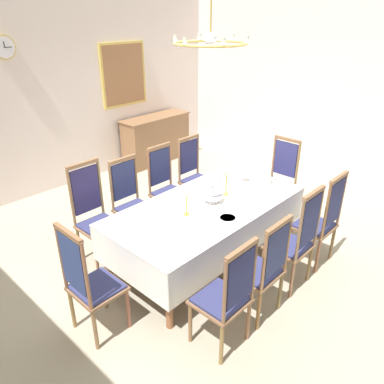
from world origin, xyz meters
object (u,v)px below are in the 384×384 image
chair_north_c (167,186)px  bowl_far_right (228,219)px  chandelier (210,42)px  candlestick_east (226,183)px  chair_north_d (195,174)px  spoon_secondary (220,172)px  chair_south_c (296,239)px  soup_tureen (213,194)px  bowl_near_right (216,174)px  bowl_near_left (275,191)px  chair_south_a (227,295)px  sideboard (156,139)px  spoon_primary (278,189)px  chair_head_west (89,282)px  candlestick_west (186,204)px  dining_table (207,210)px  framed_painting (124,75)px  chair_south_b (263,267)px  chair_north_a (94,214)px  chair_north_b (131,201)px  mounted_clock (4,47)px  chair_head_east (279,178)px  bowl_far_left (246,210)px  chair_south_d (321,219)px

chair_north_c → bowl_far_right: bearing=73.1°
chandelier → candlestick_east: bearing=-0.0°
chair_north_c → chair_north_d: size_ratio=1.01×
chair_north_d → spoon_secondary: size_ratio=6.26×
chair_south_c → chandelier: (-0.28, 0.99, 1.88)m
chair_north_d → soup_tureen: chair_north_d is taller
bowl_near_right → bowl_near_left: bearing=-84.6°
chair_south_c → chair_south_a: bearing=179.8°
sideboard → spoon_primary: bearing=74.3°
chair_north_d → chair_head_west: (-2.43, -0.98, 0.01)m
chair_north_c → spoon_primary: (0.62, -1.35, 0.18)m
candlestick_west → bowl_far_right: candlestick_west is taller
chair_north_c → chair_head_west: bearing=27.9°
candlestick_east → chair_south_a: bearing=-140.8°
dining_table → framed_painting: 3.61m
bowl_far_right → bowl_near_right: bearing=45.9°
chair_south_a → chair_south_b: chair_south_a is taller
chair_south_b → bowl_near_left: bearing=27.8°
chair_south_a → framed_painting: (2.22, 4.16, 1.14)m
bowl_near_right → candlestick_west: bearing=-156.1°
chair_north_a → dining_table: bearing=131.2°
chair_north_b → mounted_clock: bearing=-81.7°
bowl_near_right → chair_head_east: bearing=-27.9°
chair_south_b → bowl_far_left: chair_south_b is taller
chair_south_d → candlestick_east: size_ratio=3.05×
bowl_near_left → bowl_near_right: bowl_near_right is taller
bowl_far_left → bowl_near_left: bearing=3.3°
chair_north_c → chandelier: size_ratio=1.57×
chair_head_west → candlestick_west: (1.24, 0.00, 0.30)m
chair_north_b → chair_north_d: 1.18m
chair_south_d → chair_head_east: (0.72, 0.99, -0.01)m
chair_north_b → chair_south_d: (1.18, -1.97, 0.02)m
soup_tureen → mounted_clock: size_ratio=0.76×
chair_north_b → mounted_clock: mounted_clock is taller
chair_south_a → chair_head_west: 1.21m
bowl_far_left → mounted_clock: bearing=102.5°
bowl_far_right → mounted_clock: (-0.51, 3.57, 1.51)m
spoon_primary → framed_painting: (0.45, 3.55, 0.95)m
chair_head_east → spoon_secondary: size_ratio=6.40×
mounted_clock → chandelier: (0.64, -3.17, 0.18)m
chair_south_d → bowl_far_right: chair_south_d is taller
chair_north_a → bowl_far_right: bearing=117.6°
chair_north_b → bowl_far_right: size_ratio=5.57×
chair_north_a → chandelier: size_ratio=1.69×
bowl_near_left → bowl_far_left: size_ratio=1.08×
bowl_near_right → bowl_far_left: bearing=-121.6°
dining_table → bowl_near_right: 0.85m
chair_south_a → chair_north_d: size_ratio=0.99×
bowl_near_right → framed_painting: framed_painting is taller
bowl_near_left → spoon_primary: bearing=12.2°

